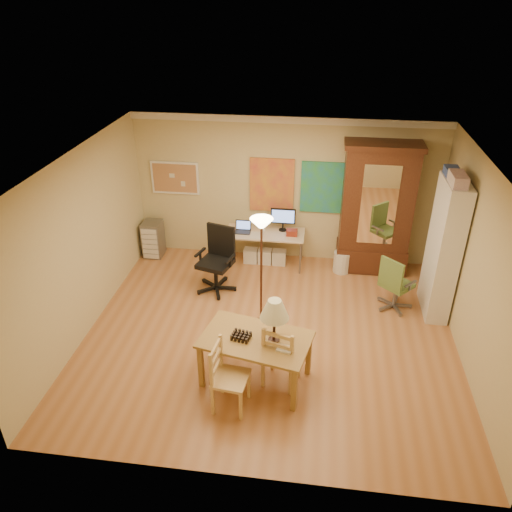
# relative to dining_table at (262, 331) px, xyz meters

# --- Properties ---
(floor) EXTENTS (5.50, 5.50, 0.00)m
(floor) POSITION_rel_dining_table_xyz_m (-0.01, 0.99, -0.82)
(floor) COLOR #A6683B
(floor) RESTS_ON ground
(crown_molding) EXTENTS (5.50, 0.08, 0.12)m
(crown_molding) POSITION_rel_dining_table_xyz_m (-0.01, 3.45, 1.82)
(crown_molding) COLOR white
(crown_molding) RESTS_ON floor
(corkboard) EXTENTS (0.90, 0.04, 0.62)m
(corkboard) POSITION_rel_dining_table_xyz_m (-2.06, 3.46, 0.68)
(corkboard) COLOR tan
(corkboard) RESTS_ON floor
(art_panel_left) EXTENTS (0.80, 0.04, 1.00)m
(art_panel_left) POSITION_rel_dining_table_xyz_m (-0.26, 3.46, 0.63)
(art_panel_left) COLOR gold
(art_panel_left) RESTS_ON floor
(art_panel_right) EXTENTS (0.75, 0.04, 0.95)m
(art_panel_right) POSITION_rel_dining_table_xyz_m (0.64, 3.46, 0.63)
(art_panel_right) COLOR teal
(art_panel_right) RESTS_ON floor
(dining_table) EXTENTS (1.53, 1.10, 1.30)m
(dining_table) POSITION_rel_dining_table_xyz_m (0.00, 0.00, 0.00)
(dining_table) COLOR brown
(dining_table) RESTS_ON floor
(ladder_chair_back) EXTENTS (0.53, 0.52, 0.94)m
(ladder_chair_back) POSITION_rel_dining_table_xyz_m (0.25, -0.02, -0.38)
(ladder_chair_back) COLOR tan
(ladder_chair_back) RESTS_ON floor
(ladder_chair_left) EXTENTS (0.46, 0.48, 0.94)m
(ladder_chair_left) POSITION_rel_dining_table_xyz_m (-0.36, -0.50, -0.38)
(ladder_chair_left) COLOR tan
(ladder_chair_left) RESTS_ON floor
(torchiere_lamp) EXTENTS (0.33, 0.33, 1.81)m
(torchiere_lamp) POSITION_rel_dining_table_xyz_m (-0.17, 1.23, 0.63)
(torchiere_lamp) COLOR #42261A
(torchiere_lamp) RESTS_ON floor
(computer_desk) EXTENTS (1.44, 0.63, 1.09)m
(computer_desk) POSITION_rel_dining_table_xyz_m (-0.31, 3.15, -0.42)
(computer_desk) COLOR #C3AB8F
(computer_desk) RESTS_ON floor
(office_chair_black) EXTENTS (0.70, 0.70, 1.14)m
(office_chair_black) POSITION_rel_dining_table_xyz_m (-1.04, 2.14, -0.52)
(office_chair_black) COLOR black
(office_chair_black) RESTS_ON floor
(office_chair_green) EXTENTS (0.61, 0.61, 0.95)m
(office_chair_green) POSITION_rel_dining_table_xyz_m (1.91, 1.95, -0.57)
(office_chair_green) COLOR slate
(office_chair_green) RESTS_ON floor
(drawer_cart) EXTENTS (0.35, 0.42, 0.70)m
(drawer_cart) POSITION_rel_dining_table_xyz_m (-2.50, 3.17, -0.48)
(drawer_cart) COLOR slate
(drawer_cart) RESTS_ON floor
(armoire) EXTENTS (1.29, 0.61, 2.38)m
(armoire) POSITION_rel_dining_table_xyz_m (1.61, 3.23, 0.21)
(armoire) COLOR #3B1A10
(armoire) RESTS_ON floor
(bookshelf) EXTENTS (0.33, 0.88, 2.21)m
(bookshelf) POSITION_rel_dining_table_xyz_m (2.54, 2.01, 0.28)
(bookshelf) COLOR white
(bookshelf) RESTS_ON floor
(wastebin) EXTENTS (0.31, 0.31, 0.39)m
(wastebin) POSITION_rel_dining_table_xyz_m (1.10, 3.03, -0.63)
(wastebin) COLOR silver
(wastebin) RESTS_ON floor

